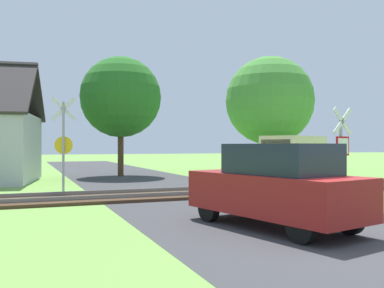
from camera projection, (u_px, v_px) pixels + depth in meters
name	position (u px, v px, depth m)	size (l,w,h in m)	color
ground_plane	(339.00, 240.00, 7.85)	(160.00, 160.00, 0.00)	#6B9942
road_asphalt	(279.00, 222.00, 9.71)	(6.40, 80.00, 0.01)	#38383A
rail_track	(189.00, 194.00, 14.97)	(60.00, 2.60, 0.22)	#422D1E
stop_sign_near	(342.00, 148.00, 13.34)	(0.86, 0.22, 2.94)	#9E9EA5
crossing_sign_far	(63.00, 140.00, 15.32)	(0.86, 0.22, 3.50)	#9E9EA5
tree_far	(270.00, 101.00, 29.41)	(6.07, 6.07, 7.87)	#513823
tree_center	(121.00, 97.00, 24.46)	(4.62, 4.62, 6.83)	#513823
mail_truck	(293.00, 155.00, 22.63)	(5.18, 4.01, 2.24)	beige
parked_car	(275.00, 186.00, 9.02)	(2.52, 4.27, 1.78)	maroon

